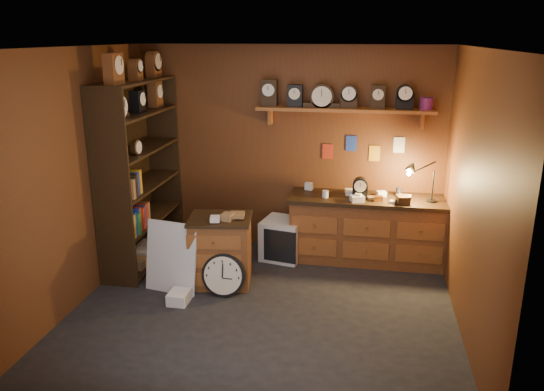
{
  "coord_description": "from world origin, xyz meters",
  "views": [
    {
      "loc": [
        0.99,
        -5.01,
        2.81
      ],
      "look_at": [
        0.02,
        0.35,
        1.16
      ],
      "focal_mm": 35.0,
      "sensor_mm": 36.0,
      "label": 1
    }
  ],
  "objects": [
    {
      "name": "white_panel",
      "position": [
        -1.12,
        0.22,
        0.0
      ],
      "size": [
        0.64,
        0.28,
        0.82
      ],
      "primitive_type": "cube",
      "rotation": [
        -0.17,
        0.0,
        -0.18
      ],
      "color": "silver",
      "rests_on": "ground"
    },
    {
      "name": "mini_fridge",
      "position": [
        -0.02,
        1.35,
        0.26
      ],
      "size": [
        0.59,
        0.61,
        0.52
      ],
      "rotation": [
        0.0,
        0.0,
        -0.19
      ],
      "color": "silver",
      "rests_on": "ground"
    },
    {
      "name": "floor_box_c",
      "position": [
        -1.27,
        0.46,
        0.09
      ],
      "size": [
        0.28,
        0.26,
        0.17
      ],
      "primitive_type": "cube",
      "rotation": [
        0.0,
        0.0,
        0.32
      ],
      "color": "olive",
      "rests_on": "ground"
    },
    {
      "name": "shelving_unit",
      "position": [
        -1.79,
        0.98,
        1.25
      ],
      "size": [
        0.47,
        1.6,
        2.58
      ],
      "color": "black",
      "rests_on": "ground"
    },
    {
      "name": "room_shell",
      "position": [
        0.04,
        0.11,
        1.72
      ],
      "size": [
        4.02,
        3.62,
        2.71
      ],
      "color": "#5B3015",
      "rests_on": "ground"
    },
    {
      "name": "floor",
      "position": [
        0.0,
        0.0,
        0.0
      ],
      "size": [
        4.0,
        4.0,
        0.0
      ],
      "primitive_type": "plane",
      "color": "black",
      "rests_on": "ground"
    },
    {
      "name": "big_round_clock",
      "position": [
        -0.5,
        0.2,
        0.24
      ],
      "size": [
        0.49,
        0.16,
        0.49
      ],
      "color": "black",
      "rests_on": "ground"
    },
    {
      "name": "workbench",
      "position": [
        1.05,
        1.47,
        0.47
      ],
      "size": [
        1.98,
        0.66,
        1.36
      ],
      "color": "brown",
      "rests_on": "ground"
    },
    {
      "name": "low_cabinet",
      "position": [
        -0.62,
        0.51,
        0.44
      ],
      "size": [
        0.79,
        0.69,
        0.9
      ],
      "rotation": [
        0.0,
        0.0,
        0.14
      ],
      "color": "brown",
      "rests_on": "ground"
    },
    {
      "name": "floor_box_a",
      "position": [
        -1.65,
        0.92,
        0.08
      ],
      "size": [
        0.32,
        0.29,
        0.16
      ],
      "primitive_type": "cube",
      "rotation": [
        0.0,
        0.0,
        0.3
      ],
      "color": "olive",
      "rests_on": "ground"
    },
    {
      "name": "floor_box_b",
      "position": [
        -0.94,
        -0.06,
        0.06
      ],
      "size": [
        0.22,
        0.26,
        0.13
      ],
      "primitive_type": "cube",
      "rotation": [
        0.0,
        0.0,
        -0.01
      ],
      "color": "white",
      "rests_on": "ground"
    }
  ]
}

